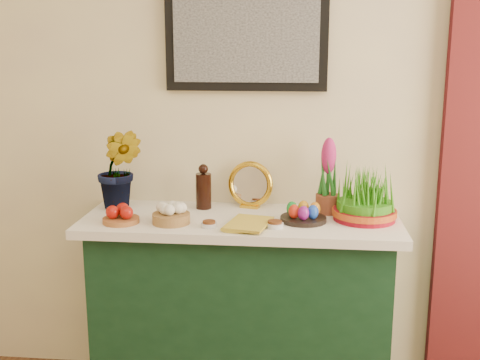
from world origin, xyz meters
name	(u,v)px	position (x,y,z in m)	size (l,w,h in m)	color
sideboard	(241,314)	(-0.09, 2.00, 0.42)	(1.30, 0.45, 0.85)	#14381F
tablecloth	(241,221)	(-0.09, 2.00, 0.87)	(1.40, 0.55, 0.04)	white
hyacinth_green	(119,156)	(-0.66, 2.09, 1.14)	(0.25, 0.21, 0.50)	#1F661F
apple_bowl	(121,215)	(-0.59, 1.87, 0.92)	(0.17, 0.17, 0.08)	#98582C
garlic_basket	(171,215)	(-0.38, 1.88, 0.93)	(0.21, 0.21, 0.09)	olive
vinegar_cruet	(204,189)	(-0.28, 2.13, 0.98)	(0.07, 0.07, 0.21)	black
mirror	(250,185)	(-0.06, 2.18, 1.00)	(0.22, 0.10, 0.22)	gold
book	(229,222)	(-0.13, 1.88, 0.91)	(0.15, 0.22, 0.03)	gold
spice_dish_left	(209,224)	(-0.21, 1.84, 0.90)	(0.07, 0.07, 0.03)	silver
spice_dish_right	(275,224)	(0.07, 1.86, 0.90)	(0.07, 0.07, 0.03)	silver
egg_plate	(303,215)	(0.19, 1.96, 0.92)	(0.23, 0.23, 0.08)	black
hyacinth_pink	(328,180)	(0.29, 2.11, 1.05)	(0.11, 0.11, 0.35)	brown
wheatgrass_sabzeh	(365,198)	(0.45, 2.02, 0.99)	(0.28, 0.28, 0.23)	maroon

